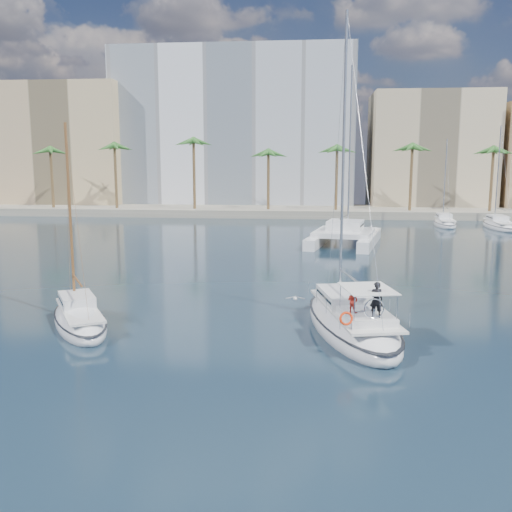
# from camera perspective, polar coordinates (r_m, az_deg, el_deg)

# --- Properties ---
(ground) EXTENTS (160.00, 160.00, 0.00)m
(ground) POSITION_cam_1_polar(r_m,az_deg,el_deg) (33.25, 1.85, -5.82)
(ground) COLOR black
(ground) RESTS_ON ground
(quay) EXTENTS (120.00, 14.00, 1.20)m
(quay) POSITION_cam_1_polar(r_m,az_deg,el_deg) (93.37, 4.36, 4.50)
(quay) COLOR gray
(quay) RESTS_ON ground
(building_modern) EXTENTS (42.00, 16.00, 28.00)m
(building_modern) POSITION_cam_1_polar(r_m,az_deg,el_deg) (106.05, -2.04, 12.38)
(building_modern) COLOR white
(building_modern) RESTS_ON ground
(building_tan_left) EXTENTS (22.00, 14.00, 22.00)m
(building_tan_left) POSITION_cam_1_polar(r_m,az_deg,el_deg) (110.21, -18.23, 10.25)
(building_tan_left) COLOR tan
(building_tan_left) RESTS_ON ground
(building_beige) EXTENTS (20.00, 14.00, 20.00)m
(building_beige) POSITION_cam_1_polar(r_m,az_deg,el_deg) (103.92, 16.95, 9.82)
(building_beige) COLOR tan
(building_beige) RESTS_ON ground
(palm_left) EXTENTS (3.60, 3.60, 12.30)m
(palm_left) POSITION_cam_1_polar(r_m,az_deg,el_deg) (96.04, -16.69, 10.06)
(palm_left) COLOR brown
(palm_left) RESTS_ON ground
(palm_centre) EXTENTS (3.60, 3.60, 12.30)m
(palm_centre) POSITION_cam_1_polar(r_m,az_deg,el_deg) (89.02, 4.38, 10.49)
(palm_centre) COLOR brown
(palm_centre) RESTS_ON ground
(main_sloop) EXTENTS (6.07, 12.19, 17.32)m
(main_sloop) POSITION_cam_1_polar(r_m,az_deg,el_deg) (30.20, 9.53, -6.50)
(main_sloop) COLOR silver
(main_sloop) RESTS_ON ground
(small_sloop) EXTENTS (6.21, 8.14, 11.45)m
(small_sloop) POSITION_cam_1_polar(r_m,az_deg,el_deg) (32.09, -17.23, -6.05)
(small_sloop) COLOR silver
(small_sloop) RESTS_ON ground
(catamaran) EXTENTS (8.82, 13.85, 18.61)m
(catamaran) POSITION_cam_1_polar(r_m,az_deg,el_deg) (61.16, 8.87, 2.27)
(catamaran) COLOR silver
(catamaran) RESTS_ON ground
(seagull) EXTENTS (1.18, 0.51, 0.22)m
(seagull) POSITION_cam_1_polar(r_m,az_deg,el_deg) (34.08, 3.97, -4.22)
(seagull) COLOR silver
(seagull) RESTS_ON ground
(moored_yacht_a) EXTENTS (3.37, 9.52, 11.90)m
(moored_yacht_a) POSITION_cam_1_polar(r_m,az_deg,el_deg) (81.47, 18.34, 2.88)
(moored_yacht_a) COLOR silver
(moored_yacht_a) RESTS_ON ground
(moored_yacht_b) EXTENTS (3.32, 10.83, 13.72)m
(moored_yacht_b) POSITION_cam_1_polar(r_m,az_deg,el_deg) (81.24, 23.12, 2.58)
(moored_yacht_b) COLOR silver
(moored_yacht_b) RESTS_ON ground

